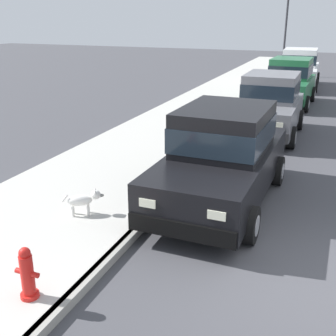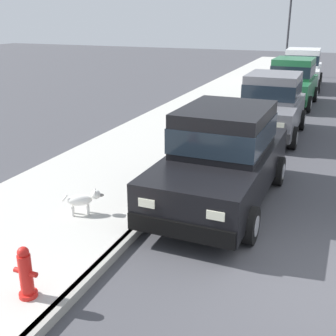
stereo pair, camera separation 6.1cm
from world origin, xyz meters
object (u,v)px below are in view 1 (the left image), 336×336
(car_green_hatchback, at_px, (290,81))
(car_white_sedan, at_px, (299,68))
(dog_white, at_px, (84,200))
(car_black_sedan, at_px, (223,155))
(street_lamp, at_px, (286,26))
(car_grey_hatchback, at_px, (269,104))
(fire_hydrant, at_px, (27,275))

(car_green_hatchback, xyz_separation_m, car_white_sedan, (-0.07, 4.77, 0.01))
(car_white_sedan, xyz_separation_m, dog_white, (-2.07, -17.13, -0.55))
(car_black_sedan, xyz_separation_m, dog_white, (-2.08, -1.80, -0.55))
(dog_white, distance_m, street_lamp, 21.27)
(car_green_hatchback, bearing_deg, dog_white, -99.84)
(car_grey_hatchback, distance_m, car_green_hatchback, 5.10)
(car_black_sedan, distance_m, car_green_hatchback, 10.56)
(car_black_sedan, bearing_deg, fire_hydrant, -109.09)
(car_green_hatchback, bearing_deg, street_lamp, 99.05)
(fire_hydrant, bearing_deg, car_black_sedan, 70.91)
(car_white_sedan, bearing_deg, fire_hydrant, -94.17)
(car_white_sedan, height_order, street_lamp, street_lamp)
(car_black_sedan, xyz_separation_m, car_white_sedan, (-0.02, 15.33, 0.00))
(dog_white, bearing_deg, car_black_sedan, 40.76)
(car_black_sedan, distance_m, car_grey_hatchback, 5.46)
(car_white_sedan, relative_size, street_lamp, 1.05)
(car_grey_hatchback, relative_size, car_white_sedan, 0.82)
(car_black_sedan, height_order, street_lamp, street_lamp)
(car_green_hatchback, height_order, fire_hydrant, car_green_hatchback)
(car_black_sedan, distance_m, car_white_sedan, 15.33)
(dog_white, bearing_deg, street_lamp, 87.97)
(car_grey_hatchback, bearing_deg, car_white_sedan, 90.34)
(car_green_hatchback, distance_m, dog_white, 12.55)
(car_green_hatchback, relative_size, car_white_sedan, 0.83)
(car_green_hatchback, relative_size, dog_white, 5.74)
(car_green_hatchback, relative_size, street_lamp, 0.87)
(fire_hydrant, relative_size, street_lamp, 0.16)
(car_grey_hatchback, relative_size, fire_hydrant, 5.25)
(street_lamp, bearing_deg, car_white_sedan, -71.66)
(car_black_sedan, height_order, car_white_sedan, same)
(dog_white, height_order, street_lamp, street_lamp)
(dog_white, bearing_deg, car_green_hatchback, 80.16)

